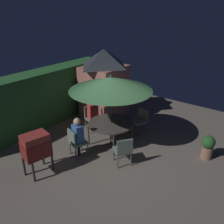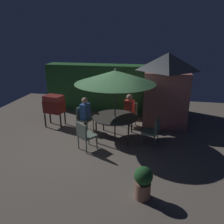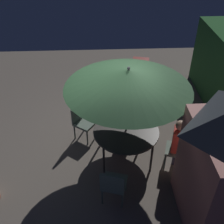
% 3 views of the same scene
% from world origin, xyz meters
% --- Properties ---
extents(ground_plane, '(11.00, 11.00, 0.00)m').
position_xyz_m(ground_plane, '(0.00, 0.00, 0.00)').
color(ground_plane, '#6B6056').
extents(hedge_backdrop, '(6.35, 0.88, 2.07)m').
position_xyz_m(hedge_backdrop, '(0.00, 3.50, 1.03)').
color(hedge_backdrop, '#28602D').
rests_on(hedge_backdrop, ground).
extents(garden_shed, '(1.71, 1.54, 2.73)m').
position_xyz_m(garden_shed, '(2.16, 2.14, 1.39)').
color(garden_shed, '#B26B60').
rests_on(garden_shed, ground).
extents(patio_table, '(1.48, 1.48, 0.76)m').
position_xyz_m(patio_table, '(0.49, 0.51, 0.71)').
color(patio_table, '#47423D').
rests_on(patio_table, ground).
extents(patio_umbrella, '(2.57, 2.57, 2.35)m').
position_xyz_m(patio_umbrella, '(0.49, 0.51, 2.09)').
color(patio_umbrella, '#4C4C51').
rests_on(patio_umbrella, ground).
extents(bbq_grill, '(0.79, 0.64, 1.20)m').
position_xyz_m(bbq_grill, '(-1.95, 1.13, 0.85)').
color(bbq_grill, maroon).
rests_on(bbq_grill, ground).
extents(chair_near_shed, '(0.58, 0.58, 0.90)m').
position_xyz_m(chair_near_shed, '(0.87, 1.69, 0.52)').
color(chair_near_shed, slate).
rests_on(chair_near_shed, ground).
extents(chair_far_side, '(0.58, 0.58, 0.90)m').
position_xyz_m(chair_far_side, '(-0.73, 0.89, 0.52)').
color(chair_far_side, slate).
rests_on(chair_far_side, ground).
extents(chair_toward_hedge, '(0.64, 0.65, 0.90)m').
position_xyz_m(chair_toward_hedge, '(-0.24, -0.51, 0.52)').
color(chair_toward_hedge, slate).
rests_on(chair_toward_hedge, ground).
extents(chair_toward_house, '(0.57, 0.57, 0.90)m').
position_xyz_m(chair_toward_house, '(1.76, 0.16, 0.52)').
color(chair_toward_house, slate).
rests_on(chair_toward_house, ground).
extents(potted_plant_by_shed, '(0.40, 0.40, 0.75)m').
position_xyz_m(potted_plant_by_shed, '(1.59, -2.31, 0.41)').
color(potted_plant_by_shed, '#936651').
rests_on(potted_plant_by_shed, ground).
extents(person_in_red, '(0.40, 0.33, 1.26)m').
position_xyz_m(person_in_red, '(0.84, 1.60, 0.78)').
color(person_in_red, '#CC3D33').
rests_on(person_in_red, ground).
extents(person_in_blue, '(0.33, 0.40, 1.26)m').
position_xyz_m(person_in_blue, '(-0.65, 0.87, 0.78)').
color(person_in_blue, '#3866B2').
rests_on(person_in_blue, ground).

